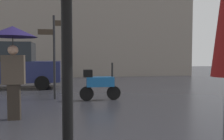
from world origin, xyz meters
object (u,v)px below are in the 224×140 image
object	(u,v)px
street_signpost	(54,49)
parked_car_left	(10,66)
pedestrian_with_umbrella	(13,45)
parked_scooter	(99,83)

from	to	relation	value
street_signpost	parked_car_left	bearing A→B (deg)	123.50
pedestrian_with_umbrella	street_signpost	size ratio (longest dim) A/B	0.76
street_signpost	pedestrian_with_umbrella	bearing A→B (deg)	-107.04
pedestrian_with_umbrella	parked_scooter	distance (m)	3.24
pedestrian_with_umbrella	parked_car_left	bearing A→B (deg)	-39.33
parked_scooter	parked_car_left	distance (m)	5.10
parked_scooter	street_signpost	bearing A→B (deg)	-176.73
parked_scooter	parked_car_left	world-z (taller)	parked_car_left
parked_scooter	street_signpost	size ratio (longest dim) A/B	0.49
parked_scooter	street_signpost	world-z (taller)	street_signpost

